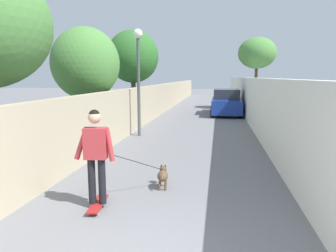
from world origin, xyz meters
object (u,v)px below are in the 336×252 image
object	(u,v)px
skateboard	(98,204)
car_near	(226,103)
tree_right_far	(257,53)
person_skateboarder	(96,149)
tree_left_near	(86,64)
dog	(162,175)
lamp_post	(138,63)
tree_left_distant	(133,57)

from	to	relation	value
skateboard	car_near	size ratio (longest dim) A/B	0.19
tree_right_far	car_near	world-z (taller)	tree_right_far
person_skateboarder	car_near	bearing A→B (deg)	-10.28
tree_left_near	tree_right_far	xyz separation A→B (m)	(11.50, -7.19, 1.12)
tree_right_far	car_near	distance (m)	4.80
person_skateboarder	dog	xyz separation A→B (m)	(1.14, -0.95, -0.78)
tree_left_near	skateboard	xyz separation A→B (m)	(-5.51, -2.61, -2.66)
skateboard	car_near	world-z (taller)	car_near
tree_right_far	person_skateboarder	bearing A→B (deg)	164.93
tree_left_near	lamp_post	xyz separation A→B (m)	(1.03, -1.65, 0.06)
skateboard	dog	xyz separation A→B (m)	(1.14, -0.95, 0.21)
person_skateboarder	dog	world-z (taller)	person_skateboarder
person_skateboarder	dog	bearing A→B (deg)	-40.00
tree_left_near	car_near	world-z (taller)	tree_left_near
dog	tree_left_distant	bearing A→B (deg)	19.01
tree_right_far	skateboard	world-z (taller)	tree_right_far
tree_left_distant	lamp_post	bearing A→B (deg)	-161.66
tree_left_distant	lamp_post	distance (m)	4.74
person_skateboarder	car_near	distance (m)	14.23
tree_left_distant	car_near	xyz separation A→B (m)	(2.99, -4.98, -2.60)
lamp_post	skateboard	bearing A→B (deg)	-171.61
tree_left_near	person_skateboarder	distance (m)	6.32
tree_left_near	tree_left_distant	world-z (taller)	tree_left_distant
dog	lamp_post	bearing A→B (deg)	19.56
dog	person_skateboarder	bearing A→B (deg)	140.00
lamp_post	dog	bearing A→B (deg)	-160.44
tree_left_distant	dog	size ratio (longest dim) A/B	3.30
tree_left_near	skateboard	distance (m)	6.65
skateboard	dog	size ratio (longest dim) A/B	0.57
car_near	person_skateboarder	bearing A→B (deg)	169.72
car_near	tree_right_far	bearing A→B (deg)	-34.14
tree_right_far	tree_left_distant	distance (m)	9.25
tree_left_distant	lamp_post	world-z (taller)	tree_left_distant
tree_left_near	dog	distance (m)	6.15
tree_left_near	lamp_post	distance (m)	1.94
dog	skateboard	bearing A→B (deg)	140.00
car_near	lamp_post	bearing A→B (deg)	154.85
tree_left_near	dog	bearing A→B (deg)	-140.79
tree_left_distant	dog	distance (m)	10.87
person_skateboarder	dog	size ratio (longest dim) A/B	1.17
tree_right_far	dog	size ratio (longest dim) A/B	3.45
tree_right_far	skateboard	distance (m)	18.01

